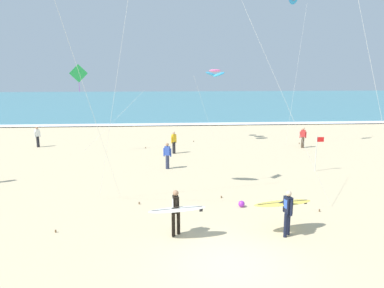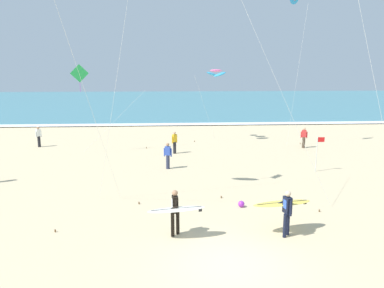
# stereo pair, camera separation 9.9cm
# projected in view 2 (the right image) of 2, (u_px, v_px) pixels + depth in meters

# --- Properties ---
(ground_plane) EXTENTS (160.00, 160.00, 0.00)m
(ground_plane) POSITION_uv_depth(u_px,v_px,m) (230.00, 265.00, 11.67)
(ground_plane) COLOR #D1BA8E
(ocean_water) EXTENTS (160.00, 60.00, 0.08)m
(ocean_water) POSITION_uv_depth(u_px,v_px,m) (177.00, 101.00, 69.74)
(ocean_water) COLOR teal
(ocean_water) RESTS_ON ground
(shoreline_foam) EXTENTS (160.00, 1.77, 0.01)m
(shoreline_foam) POSITION_uv_depth(u_px,v_px,m) (185.00, 124.00, 40.66)
(shoreline_foam) COLOR white
(shoreline_foam) RESTS_ON ocean_water
(surfer_lead) EXTENTS (2.07, 0.99, 1.71)m
(surfer_lead) POSITION_uv_depth(u_px,v_px,m) (176.00, 209.00, 13.39)
(surfer_lead) COLOR black
(surfer_lead) RESTS_ON ground
(surfer_trailing) EXTENTS (2.38, 1.17, 1.71)m
(surfer_trailing) POSITION_uv_depth(u_px,v_px,m) (285.00, 207.00, 13.64)
(surfer_trailing) COLOR black
(surfer_trailing) RESTS_ON ground
(kite_arc_rose_near) EXTENTS (2.60, 2.43, 5.89)m
(kite_arc_rose_near) POSITION_uv_depth(u_px,v_px,m) (216.00, 73.00, 30.75)
(kite_arc_rose_near) COLOR #2D99DB
(kite_arc_rose_near) RESTS_ON ground
(kite_diamond_emerald_close) EXTENTS (4.99, 1.72, 6.25)m
(kite_diamond_emerald_close) POSITION_uv_depth(u_px,v_px,m) (81.00, 76.00, 25.93)
(kite_diamond_emerald_close) COLOR green
(kite_diamond_emerald_close) RESTS_ON ground
(bystander_blue_top) EXTENTS (0.48, 0.27, 1.59)m
(bystander_blue_top) POSITION_uv_depth(u_px,v_px,m) (168.00, 156.00, 22.71)
(bystander_blue_top) COLOR #2D334C
(bystander_blue_top) RESTS_ON ground
(bystander_white_top) EXTENTS (0.36, 0.39, 1.59)m
(bystander_white_top) POSITION_uv_depth(u_px,v_px,m) (39.00, 137.00, 29.05)
(bystander_white_top) COLOR black
(bystander_white_top) RESTS_ON ground
(bystander_yellow_top) EXTENTS (0.39, 0.36, 1.59)m
(bystander_yellow_top) POSITION_uv_depth(u_px,v_px,m) (175.00, 142.00, 26.82)
(bystander_yellow_top) COLOR black
(bystander_yellow_top) RESTS_ON ground
(bystander_red_top) EXTENTS (0.49, 0.26, 1.59)m
(bystander_red_top) POSITION_uv_depth(u_px,v_px,m) (304.00, 137.00, 28.69)
(bystander_red_top) COLOR #4C3D2D
(bystander_red_top) RESTS_ON ground
(lifeguard_flag) EXTENTS (0.45, 0.05, 2.10)m
(lifeguard_flag) POSITION_uv_depth(u_px,v_px,m) (318.00, 150.00, 22.04)
(lifeguard_flag) COLOR silver
(lifeguard_flag) RESTS_ON ground
(beach_ball) EXTENTS (0.28, 0.28, 0.28)m
(beach_ball) POSITION_uv_depth(u_px,v_px,m) (241.00, 204.00, 16.50)
(beach_ball) COLOR purple
(beach_ball) RESTS_ON ground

